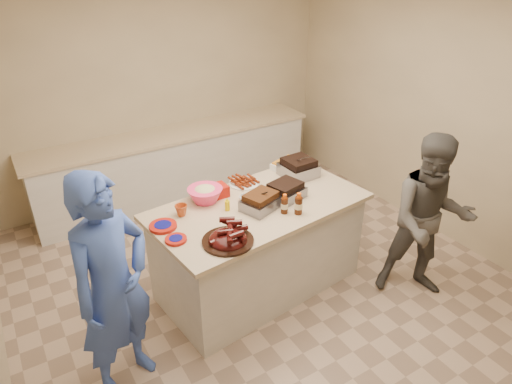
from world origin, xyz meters
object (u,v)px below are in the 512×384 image
roasting_pan (298,176)px  mustard_bottle (227,210)px  bbq_bottle_b (298,213)px  guest_gray (415,289)px  plastic_cup (182,215)px  guest_blue (130,376)px  island (259,284)px  bbq_bottle_a (284,213)px  rib_platter (228,242)px  coleslaw_bowl (206,201)px

roasting_pan → mustard_bottle: size_ratio=2.63×
bbq_bottle_b → guest_gray: 1.49m
mustard_bottle → plastic_cup: size_ratio=1.11×
bbq_bottle_b → guest_blue: size_ratio=0.11×
bbq_bottle_b → mustard_bottle: bearing=143.3°
mustard_bottle → guest_blue: bearing=-157.9°
island → bbq_bottle_a: 0.95m
bbq_bottle_a → guest_gray: bearing=-27.6°
mustard_bottle → plastic_cup: (-0.37, 0.12, 0.00)m
rib_platter → bbq_bottle_a: bbq_bottle_a is taller
island → bbq_bottle_a: bbq_bottle_a is taller
guest_blue → bbq_bottle_b: bearing=-23.3°
rib_platter → coleslaw_bowl: bearing=78.8°
rib_platter → plastic_cup: size_ratio=3.76×
bbq_bottle_a → roasting_pan: bearing=44.7°
mustard_bottle → guest_blue: (-1.13, -0.46, -0.91)m
island → bbq_bottle_a: bearing=-72.3°
coleslaw_bowl → guest_gray: (1.64, -1.14, -0.91)m
guest_gray → bbq_bottle_a: bearing=-171.4°
island → guest_blue: 1.48m
rib_platter → coleslaw_bowl: 0.69m
mustard_bottle → guest_gray: (1.55, -0.90, -0.91)m
guest_gray → guest_blue: bearing=-153.1°
island → coleslaw_bowl: bearing=135.5°
rib_platter → bbq_bottle_b: 0.72m
island → coleslaw_bowl: (-0.38, 0.30, 0.91)m
rib_platter → plastic_cup: 0.57m
coleslaw_bowl → bbq_bottle_b: 0.84m
island → mustard_bottle: (-0.29, 0.06, 0.91)m
rib_platter → bbq_bottle_b: bbq_bottle_b is taller
roasting_pan → guest_blue: 2.34m
plastic_cup → guest_blue: plastic_cup is taller
bbq_bottle_a → guest_gray: (1.15, -0.60, -0.91)m
mustard_bottle → plastic_cup: 0.39m
roasting_pan → guest_blue: (-2.05, -0.68, -0.91)m
bbq_bottle_b → guest_blue: 1.86m
island → coleslaw_bowl: coleslaw_bowl is taller
rib_platter → mustard_bottle: (0.23, 0.43, 0.00)m
guest_gray → roasting_pan: bearing=155.6°
roasting_pan → island: bearing=-157.8°
coleslaw_bowl → guest_gray: size_ratio=0.20×
island → plastic_cup: (-0.66, 0.18, 0.91)m
coleslaw_bowl → mustard_bottle: bearing=-68.9°
coleslaw_bowl → rib_platter: bearing=-101.2°
plastic_cup → island: bearing=-15.2°
bbq_bottle_a → bbq_bottle_b: (0.10, -0.07, 0.00)m
bbq_bottle_a → bbq_bottle_b: bearing=-36.8°
rib_platter → roasting_pan: size_ratio=1.29×
roasting_pan → coleslaw_bowl: coleslaw_bowl is taller
island → roasting_pan: bearing=17.3°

